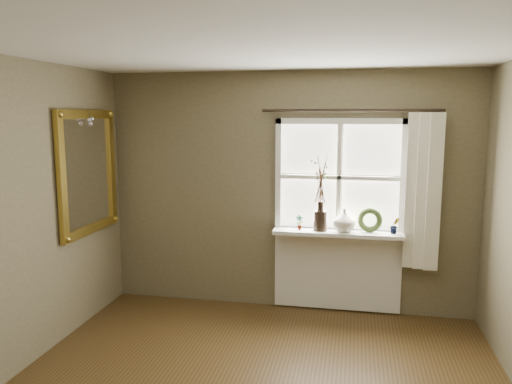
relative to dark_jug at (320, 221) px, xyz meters
The scene contains 13 objects.
ceiling 2.67m from the dark_jug, 99.80° to the right, with size 4.50×4.50×0.00m, color silver.
wall_back 0.49m from the dark_jug, 153.82° to the left, with size 4.00×0.10×2.60m, color brown.
window_frame 0.50m from the dark_jug, 30.60° to the left, with size 1.36×0.06×1.24m.
window_sill 0.22m from the dark_jug, ahead, with size 1.36×0.26×0.04m, color white.
window_apron 0.61m from the dark_jug, 30.90° to the left, with size 1.36×0.04×0.88m, color white.
dark_jug is the anchor object (origin of this frame).
cream_vase 0.25m from the dark_jug, ahead, with size 0.23×0.23×0.24m, color silver.
wreath 0.52m from the dark_jug, ahead, with size 0.26×0.26×0.06m, color #2E3F1C.
potted_plant_left 0.22m from the dark_jug, behind, with size 0.08×0.06×0.16m, color #2E3F1C.
potted_plant_right 0.76m from the dark_jug, ahead, with size 0.10×0.08×0.17m, color #2E3F1C.
curtain 1.08m from the dark_jug, ahead, with size 0.36×0.12×1.59m, color silver.
curtain_rod 1.19m from the dark_jug, ahead, with size 0.03×0.03×1.84m, color black.
gilt_mirror 2.46m from the dark_jug, 166.14° to the right, with size 0.10×1.06×1.26m.
Camera 1 is at (0.71, -3.08, 2.13)m, focal length 35.00 mm.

